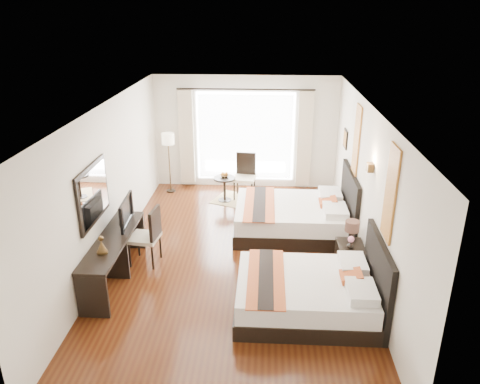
# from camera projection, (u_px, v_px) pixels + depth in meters

# --- Properties ---
(floor) EXTENTS (4.50, 7.50, 0.01)m
(floor) POSITION_uv_depth(u_px,v_px,m) (236.00, 259.00, 8.61)
(floor) COLOR #3C180A
(floor) RESTS_ON ground
(ceiling) EXTENTS (4.50, 7.50, 0.02)m
(ceiling) POSITION_uv_depth(u_px,v_px,m) (235.00, 108.00, 7.56)
(ceiling) COLOR white
(ceiling) RESTS_ON wall_headboard
(wall_headboard) EXTENTS (0.01, 7.50, 2.80)m
(wall_headboard) POSITION_uv_depth(u_px,v_px,m) (366.00, 191.00, 7.96)
(wall_headboard) COLOR silver
(wall_headboard) RESTS_ON floor
(wall_desk) EXTENTS (0.01, 7.50, 2.80)m
(wall_desk) POSITION_uv_depth(u_px,v_px,m) (108.00, 185.00, 8.20)
(wall_desk) COLOR silver
(wall_desk) RESTS_ON floor
(wall_window) EXTENTS (4.50, 0.01, 2.80)m
(wall_window) POSITION_uv_depth(u_px,v_px,m) (245.00, 133.00, 11.55)
(wall_window) COLOR silver
(wall_window) RESTS_ON floor
(wall_entry) EXTENTS (4.50, 0.01, 2.80)m
(wall_entry) POSITION_uv_depth(u_px,v_px,m) (210.00, 326.00, 4.61)
(wall_entry) COLOR silver
(wall_entry) RESTS_ON floor
(window_glass) EXTENTS (2.40, 0.02, 2.20)m
(window_glass) POSITION_uv_depth(u_px,v_px,m) (245.00, 137.00, 11.57)
(window_glass) COLOR white
(window_glass) RESTS_ON wall_window
(sheer_curtain) EXTENTS (2.30, 0.02, 2.10)m
(sheer_curtain) POSITION_uv_depth(u_px,v_px,m) (245.00, 137.00, 11.52)
(sheer_curtain) COLOR white
(sheer_curtain) RESTS_ON wall_window
(drape_left) EXTENTS (0.35, 0.14, 2.35)m
(drape_left) POSITION_uv_depth(u_px,v_px,m) (187.00, 138.00, 11.57)
(drape_left) COLOR #BEB193
(drape_left) RESTS_ON floor
(drape_right) EXTENTS (0.35, 0.14, 2.35)m
(drape_right) POSITION_uv_depth(u_px,v_px,m) (304.00, 140.00, 11.41)
(drape_right) COLOR #BEB193
(drape_right) RESTS_ON floor
(art_panel_near) EXTENTS (0.03, 0.50, 1.35)m
(art_panel_near) POSITION_uv_depth(u_px,v_px,m) (391.00, 194.00, 6.38)
(art_panel_near) COLOR brown
(art_panel_near) RESTS_ON wall_headboard
(art_panel_far) EXTENTS (0.03, 0.50, 1.35)m
(art_panel_far) POSITION_uv_depth(u_px,v_px,m) (357.00, 141.00, 8.85)
(art_panel_far) COLOR brown
(art_panel_far) RESTS_ON wall_headboard
(wall_sconce) EXTENTS (0.10, 0.14, 0.14)m
(wall_sconce) POSITION_uv_depth(u_px,v_px,m) (370.00, 168.00, 7.49)
(wall_sconce) COLOR #483319
(wall_sconce) RESTS_ON wall_headboard
(mirror_frame) EXTENTS (0.04, 1.25, 0.95)m
(mirror_frame) POSITION_uv_depth(u_px,v_px,m) (93.00, 194.00, 7.43)
(mirror_frame) COLOR black
(mirror_frame) RESTS_ON wall_desk
(mirror_glass) EXTENTS (0.01, 1.12, 0.82)m
(mirror_glass) POSITION_uv_depth(u_px,v_px,m) (94.00, 194.00, 7.43)
(mirror_glass) COLOR white
(mirror_glass) RESTS_ON mirror_frame
(bed_near) EXTENTS (2.13, 1.66, 1.20)m
(bed_near) POSITION_uv_depth(u_px,v_px,m) (311.00, 293.00, 7.04)
(bed_near) COLOR black
(bed_near) RESTS_ON floor
(bed_far) EXTENTS (2.32, 1.81, 1.31)m
(bed_far) POSITION_uv_depth(u_px,v_px,m) (296.00, 216.00, 9.51)
(bed_far) COLOR black
(bed_far) RESTS_ON floor
(nightstand) EXTENTS (0.44, 0.55, 0.53)m
(nightstand) POSITION_uv_depth(u_px,v_px,m) (349.00, 258.00, 8.12)
(nightstand) COLOR black
(nightstand) RESTS_ON floor
(table_lamp) EXTENTS (0.25, 0.25, 0.39)m
(table_lamp) POSITION_uv_depth(u_px,v_px,m) (352.00, 228.00, 8.06)
(table_lamp) COLOR black
(table_lamp) RESTS_ON nightstand
(vase) EXTENTS (0.14, 0.14, 0.12)m
(vase) POSITION_uv_depth(u_px,v_px,m) (350.00, 247.00, 7.86)
(vase) COLOR black
(vase) RESTS_ON nightstand
(console_desk) EXTENTS (0.50, 2.20, 0.76)m
(console_desk) POSITION_uv_depth(u_px,v_px,m) (114.00, 259.00, 7.86)
(console_desk) COLOR black
(console_desk) RESTS_ON floor
(television) EXTENTS (0.16, 0.85, 0.48)m
(television) POSITION_uv_depth(u_px,v_px,m) (122.00, 212.00, 8.13)
(television) COLOR black
(television) RESTS_ON console_desk
(bronze_figurine) EXTENTS (0.20, 0.20, 0.26)m
(bronze_figurine) POSITION_uv_depth(u_px,v_px,m) (102.00, 246.00, 7.23)
(bronze_figurine) COLOR #483319
(bronze_figurine) RESTS_ON console_desk
(desk_chair) EXTENTS (0.55, 0.55, 1.07)m
(desk_chair) POSITION_uv_depth(u_px,v_px,m) (146.00, 246.00, 8.36)
(desk_chair) COLOR beige
(desk_chair) RESTS_ON floor
(floor_lamp) EXTENTS (0.30, 0.30, 1.49)m
(floor_lamp) POSITION_uv_depth(u_px,v_px,m) (168.00, 143.00, 11.23)
(floor_lamp) COLOR black
(floor_lamp) RESTS_ON floor
(side_table) EXTENTS (0.51, 0.51, 0.59)m
(side_table) POSITION_uv_depth(u_px,v_px,m) (225.00, 189.00, 11.03)
(side_table) COLOR black
(side_table) RESTS_ON floor
(fruit_bowl) EXTENTS (0.26, 0.26, 0.05)m
(fruit_bowl) POSITION_uv_depth(u_px,v_px,m) (225.00, 176.00, 10.94)
(fruit_bowl) COLOR #483019
(fruit_bowl) RESTS_ON side_table
(window_chair) EXTENTS (0.55, 0.55, 1.08)m
(window_chair) POSITION_uv_depth(u_px,v_px,m) (245.00, 185.00, 11.21)
(window_chair) COLOR beige
(window_chair) RESTS_ON floor
(jute_rug) EXTENTS (1.56, 1.32, 0.01)m
(jute_rug) POSITION_uv_depth(u_px,v_px,m) (242.00, 201.00, 11.12)
(jute_rug) COLOR tan
(jute_rug) RESTS_ON floor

